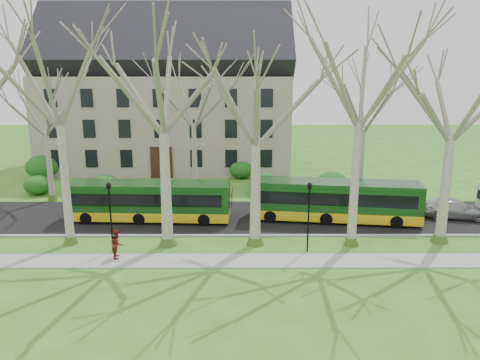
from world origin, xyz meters
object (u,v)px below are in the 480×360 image
Objects in this scene: bus_lead at (150,201)px; bus_follow at (334,200)px; sedan at (454,209)px; pedestrian_b at (117,244)px.

bus_lead is 13.48m from bus_follow.
bus_follow reaches higher than bus_lead.
sedan is (9.10, 0.57, -0.82)m from bus_follow.
bus_lead is at bearing -172.63° from bus_follow.
pedestrian_b is at bearing -146.76° from bus_follow.
pedestrian_b is (-0.71, -6.85, -0.59)m from bus_lead.
bus_lead is 2.43× the size of sedan.
sedan is at bearing 11.34° from bus_follow.
bus_follow is 15.74m from pedestrian_b.
sedan is 2.78× the size of pedestrian_b.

